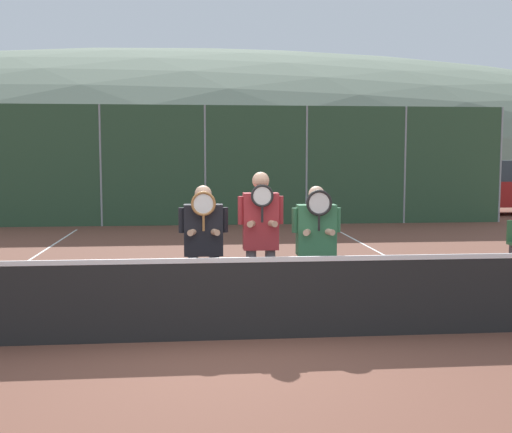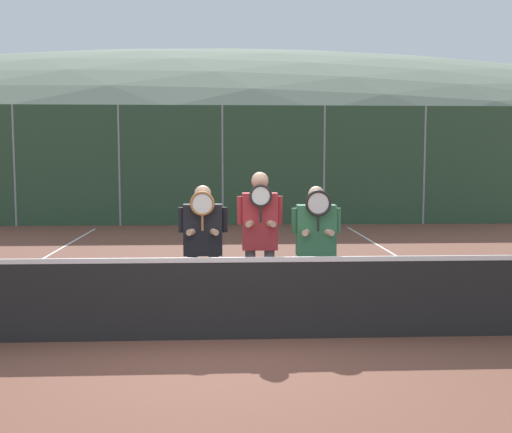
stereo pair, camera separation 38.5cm
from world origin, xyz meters
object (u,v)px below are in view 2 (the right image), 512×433
object	(u,v)px
player_center_right	(316,240)
car_far_left	(80,188)
player_center_left	(260,233)
car_left_of_center	(228,187)
car_center	(375,188)
player_leftmost	(203,239)

from	to	relation	value
player_center_right	car_far_left	size ratio (longest dim) A/B	0.39
player_center_left	player_center_right	bearing A→B (deg)	3.21
player_center_right	car_far_left	xyz separation A→B (m)	(-6.04, 13.95, -0.07)
car_left_of_center	car_center	distance (m)	5.01
player_center_right	car_left_of_center	distance (m)	14.00
player_center_right	player_leftmost	bearing A→B (deg)	177.90
player_leftmost	player_center_left	distance (m)	0.72
player_center_left	car_center	xyz separation A→B (m)	(4.67, 13.59, -0.15)
player_leftmost	car_far_left	xyz separation A→B (m)	(-4.62, 13.90, -0.08)
player_center_left	car_far_left	bearing A→B (deg)	110.87
player_leftmost	player_center_right	bearing A→B (deg)	-2.10
car_center	player_leftmost	bearing A→B (deg)	-111.73
car_far_left	car_left_of_center	bearing A→B (deg)	0.11
player_leftmost	car_far_left	distance (m)	14.65
player_center_right	car_far_left	distance (m)	15.20
car_center	player_center_right	bearing A→B (deg)	-106.29
player_center_left	car_far_left	world-z (taller)	player_center_left
car_left_of_center	car_center	world-z (taller)	car_left_of_center
player_leftmost	car_left_of_center	size ratio (longest dim) A/B	0.37
player_leftmost	player_center_left	bearing A→B (deg)	-7.38
player_leftmost	car_left_of_center	xyz separation A→B (m)	(0.39, 13.91, -0.05)
player_center_right	car_far_left	bearing A→B (deg)	113.43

